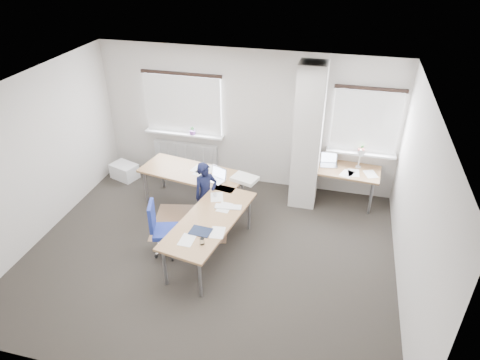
% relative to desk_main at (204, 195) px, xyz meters
% --- Properties ---
extents(ground, '(6.00, 6.00, 0.00)m').
position_rel_desk_main_xyz_m(ground, '(0.31, -0.66, -0.69)').
color(ground, '#2B2722').
rests_on(ground, ground).
extents(room_shell, '(6.04, 5.04, 2.82)m').
position_rel_desk_main_xyz_m(room_shell, '(0.49, -0.21, 1.05)').
color(room_shell, beige).
rests_on(room_shell, ground).
extents(floor_mat, '(1.59, 1.42, 0.01)m').
position_rel_desk_main_xyz_m(floor_mat, '(-0.29, 0.06, -0.69)').
color(floor_mat, '#88664A').
rests_on(floor_mat, ground).
extents(white_crate, '(0.64, 0.54, 0.32)m').
position_rel_desk_main_xyz_m(white_crate, '(-2.24, 1.27, -0.53)').
color(white_crate, white).
rests_on(white_crate, ground).
extents(desk_main, '(2.40, 2.98, 0.96)m').
position_rel_desk_main_xyz_m(desk_main, '(0.00, 0.00, 0.00)').
color(desk_main, '#8E5F3D').
rests_on(desk_main, ground).
extents(desk_side, '(1.45, 0.81, 1.22)m').
position_rel_desk_main_xyz_m(desk_side, '(2.31, 1.49, -0.01)').
color(desk_side, '#8E5F3D').
rests_on(desk_side, ground).
extents(task_chair, '(0.55, 0.54, 0.98)m').
position_rel_desk_main_xyz_m(task_chair, '(-0.41, -0.82, -0.42)').
color(task_chair, navy).
rests_on(task_chair, ground).
extents(person, '(0.52, 0.53, 1.24)m').
position_rel_desk_main_xyz_m(person, '(-0.01, 0.14, -0.07)').
color(person, black).
rests_on(person, ground).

